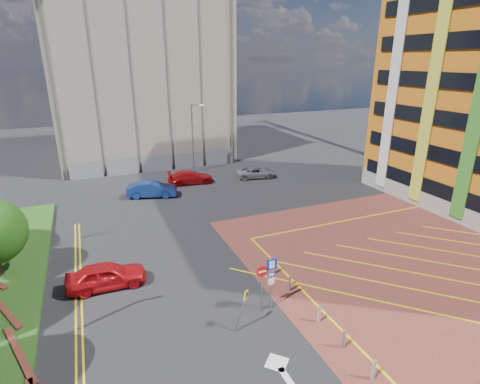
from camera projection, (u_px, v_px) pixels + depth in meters
ground at (270, 322)px, 19.36m from camera, size 140.00×140.00×0.00m
forecourt at (461, 267)px, 24.45m from camera, size 26.00×26.00×0.02m
retaining_wall at (15, 358)px, 16.74m from camera, size 6.06×20.33×0.40m
lamp_back at (193, 136)px, 43.72m from camera, size 1.53×0.16×8.00m
sign_cluster at (268, 278)px, 19.67m from camera, size 1.17×0.12×3.20m
warning_sign at (243, 305)px, 18.34m from camera, size 0.83×0.43×2.24m
bollard_row at (327, 322)px, 18.60m from camera, size 0.14×11.14×0.90m
construction_building at (137, 74)px, 50.44m from camera, size 21.20×19.20×22.00m
construction_fence at (165, 162)px, 45.47m from camera, size 21.60×0.06×2.00m
car_red_left at (106, 275)px, 22.09m from camera, size 4.60×1.97×1.55m
car_blue_back at (152, 189)px, 36.71m from camera, size 5.06×2.98×1.58m
car_red_back at (190, 177)px, 40.70m from camera, size 5.04×2.48×1.41m
car_silver_back at (256, 172)px, 42.70m from camera, size 4.77×2.83×1.24m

